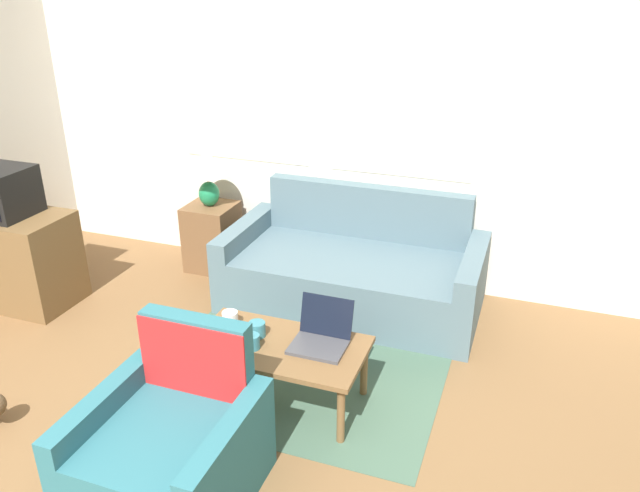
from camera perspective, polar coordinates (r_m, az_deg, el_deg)
name	(u,v)px	position (r m, az deg, el deg)	size (l,w,h in m)	color
wall_back	(330,117)	(4.91, 0.90, 11.75)	(6.14, 0.06, 2.60)	white
rug	(316,345)	(4.30, -0.38, -9.07)	(1.80, 2.05, 0.01)	#476651
couch	(354,272)	(4.72, 3.16, -2.36)	(1.89, 0.93, 0.83)	slate
armchair	(174,447)	(3.22, -13.24, -17.50)	(0.77, 0.77, 0.82)	#2D6B75
tv_dresser	(14,258)	(5.25, -26.20, -0.98)	(0.91, 0.54, 0.71)	brown
side_table	(212,237)	(5.34, -9.81, 0.85)	(0.39, 0.39, 0.56)	brown
table_lamp	(207,169)	(5.14, -10.28, 6.98)	(0.34, 0.34, 0.47)	#1E8451
coffee_table	(279,351)	(3.64, -3.78, -9.53)	(1.00, 0.54, 0.39)	brown
laptop	(321,335)	(3.58, 0.12, -8.17)	(0.31, 0.30, 0.25)	#47474C
cup_navy	(252,342)	(3.57, -6.21, -8.69)	(0.09, 0.09, 0.09)	teal
cup_yellow	(257,329)	(3.68, -5.77, -7.57)	(0.10, 0.10, 0.09)	teal
cup_white	(230,318)	(3.81, -8.22, -6.56)	(0.10, 0.10, 0.09)	white
snack_bowl	(214,339)	(3.66, -9.63, -8.36)	(0.18, 0.18, 0.05)	#B23D38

